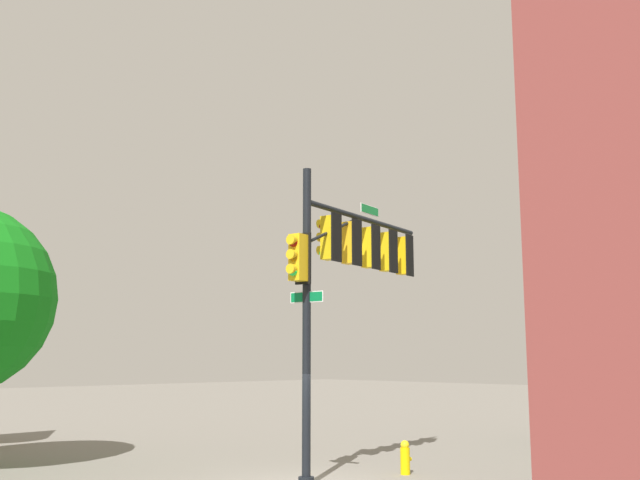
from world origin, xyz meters
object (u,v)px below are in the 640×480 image
object	(u,v)px
tree_near	(636,306)
fire_hydrant	(405,458)
signal_pole_assembly	(349,262)
utility_pole	(591,297)

from	to	relation	value
tree_near	fire_hydrant	bearing A→B (deg)	169.94
signal_pole_assembly	fire_hydrant	size ratio (longest dim) A/B	8.93
signal_pole_assembly	fire_hydrant	xyz separation A→B (m)	(0.99, -0.95, -4.94)
signal_pole_assembly	tree_near	bearing A→B (deg)	-13.88
utility_pole	tree_near	bearing A→B (deg)	15.86
signal_pole_assembly	tree_near	xyz separation A→B (m)	(11.12, -2.75, -0.75)
signal_pole_assembly	utility_pole	xyz separation A→B (m)	(3.01, -5.06, -1.05)
utility_pole	fire_hydrant	xyz separation A→B (m)	(-2.02, 4.11, -3.89)
signal_pole_assembly	fire_hydrant	world-z (taller)	signal_pole_assembly
fire_hydrant	tree_near	world-z (taller)	tree_near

